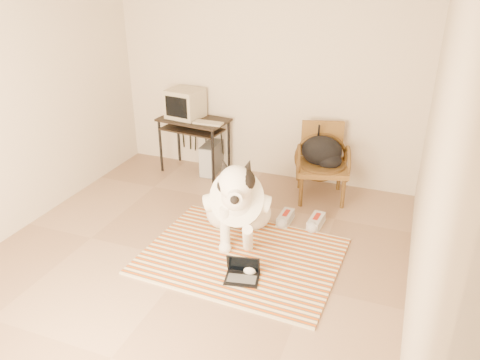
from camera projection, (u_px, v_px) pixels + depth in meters
The scene contains 15 objects.
floor at pixel (190, 261), 4.57m from camera, with size 4.50×4.50×0.00m, color #98775D.
wall_back at pixel (265, 75), 5.90m from camera, with size 4.50×4.50×0.00m, color beige.
wall_left at pixel (3, 106), 4.64m from camera, with size 4.50×4.50×0.00m, color beige.
wall_right at pixel (433, 163), 3.35m from camera, with size 4.50×4.50×0.00m, color beige.
rug at pixel (241, 256), 4.63m from camera, with size 1.94×1.52×0.02m.
dog at pixel (238, 203), 4.78m from camera, with size 0.81×1.33×1.06m.
laptop at pixel (242, 273), 4.27m from camera, with size 0.34×0.28×0.22m.
computer_desk at pixel (193, 127), 6.23m from camera, with size 0.96×0.61×0.76m.
crt_monitor at pixel (185, 103), 6.18m from camera, with size 0.47×0.46×0.38m.
desk_keyboard at pixel (208, 123), 6.00m from camera, with size 0.38×0.14×0.03m, color tan.
pc_tower at pixel (211, 158), 6.39m from camera, with size 0.21×0.46×0.42m.
rattan_chair at pixel (322, 162), 5.65m from camera, with size 0.73×0.71×0.90m.
backpack at pixel (323, 152), 5.58m from camera, with size 0.51×0.40×0.36m.
sneaker_left at pixel (285, 218), 5.22m from camera, with size 0.14×0.32×0.11m.
sneaker_right at pixel (316, 222), 5.14m from camera, with size 0.16×0.34×0.12m.
Camera 1 is at (1.80, -3.38, 2.67)m, focal length 35.00 mm.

